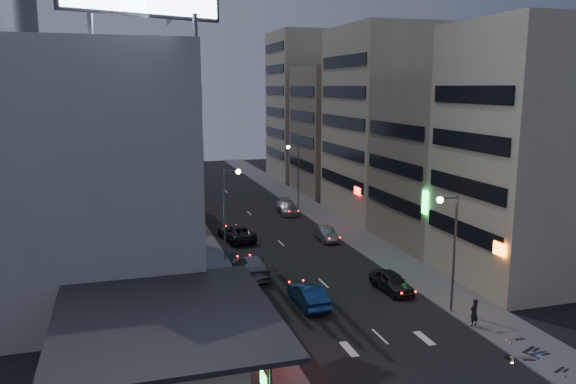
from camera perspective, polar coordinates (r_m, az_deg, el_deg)
name	(u,v)px	position (r m, az deg, el deg)	size (l,w,h in m)	color
ground	(412,367)	(33.01, 12.51, -16.97)	(180.00, 180.00, 0.00)	black
sidewalk_left	(194,238)	(57.73, -9.52, -4.67)	(4.00, 120.00, 0.12)	#4C4C4F
sidewalk_right	(341,227)	(61.70, 5.40, -3.57)	(4.00, 120.00, 0.12)	#4C4C4F
food_court	(149,351)	(30.33, -13.94, -15.44)	(11.00, 13.00, 3.88)	#BFB295
white_building	(90,168)	(45.77, -19.45, 2.30)	(14.00, 24.00, 18.00)	#A6A7A2
shophouse_near	(524,155)	(46.88, 22.83, 3.49)	(10.00, 11.00, 20.00)	#BFB295
shophouse_mid	(445,162)	(56.64, 15.69, 2.98)	(11.00, 12.00, 16.00)	gray
shophouse_far	(382,123)	(67.40, 9.50, 6.96)	(10.00, 14.00, 22.00)	#BFB295
far_left_a	(112,131)	(70.50, -17.46, 5.96)	(11.00, 10.00, 20.00)	#A6A7A2
far_left_b	(110,142)	(83.66, -17.66, 4.89)	(12.00, 10.00, 15.00)	gray
far_right_a	(338,130)	(81.41, 5.09, 6.26)	(11.00, 12.00, 18.00)	gray
far_right_b	(310,106)	(94.52, 2.21, 8.72)	(12.00, 12.00, 24.00)	#BFB295
street_lamp_right_near	(450,237)	(38.80, 16.14, -4.41)	(1.60, 0.44, 8.02)	#595B60
street_lamp_left	(229,201)	(49.12, -6.06, -0.92)	(1.60, 0.44, 8.02)	#595B60
street_lamp_right_far	(295,168)	(69.21, 0.74, 2.50)	(1.60, 0.44, 8.02)	#595B60
parked_car_right_near	(391,282)	(43.40, 10.46, -8.93)	(1.78, 4.41, 1.50)	#29292E
parked_car_right_mid	(326,234)	(56.47, 3.88, -4.25)	(1.43, 4.09, 1.35)	#94979B
parked_car_left	(236,233)	(56.55, -5.26, -4.13)	(2.62, 5.69, 1.58)	black
parked_car_right_far	(287,207)	(68.17, -0.08, -1.55)	(2.14, 5.27, 1.53)	#A2A5AA
road_car_blue	(308,295)	(40.02, 2.07, -10.41)	(1.68, 4.81, 1.58)	navy
road_car_silver	(251,266)	(46.04, -3.73, -7.51)	(2.34, 5.76, 1.67)	gray
person	(474,312)	(38.39, 18.38, -11.53)	(0.66, 0.43, 1.81)	black
scooter_black_a	(562,358)	(35.22, 26.10, -14.90)	(1.61, 0.54, 0.99)	black
scooter_silver_a	(533,347)	(35.63, 23.61, -14.27)	(1.86, 0.62, 1.13)	#A3A4AB
scooter_blue	(545,342)	(36.69, 24.67, -13.69)	(1.71, 0.57, 1.04)	navy
scooter_black_b	(532,337)	(36.97, 23.57, -13.36)	(1.81, 0.60, 1.11)	black
scooter_silver_b	(520,328)	(38.03, 22.53, -12.60)	(1.82, 0.61, 1.11)	#B6BABE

